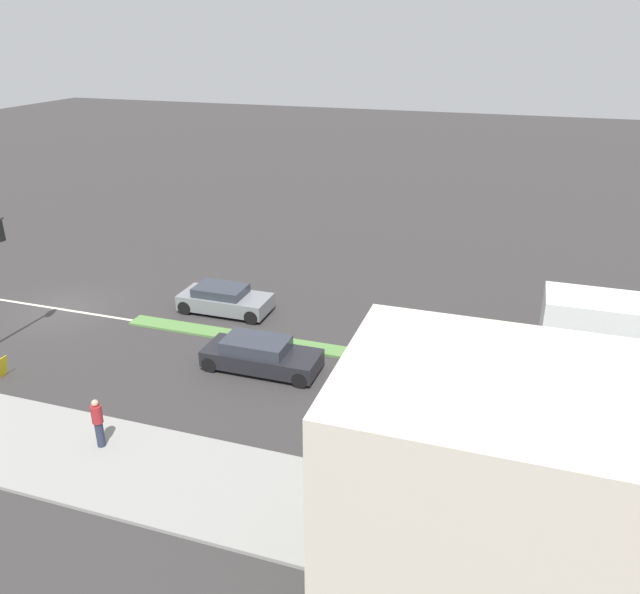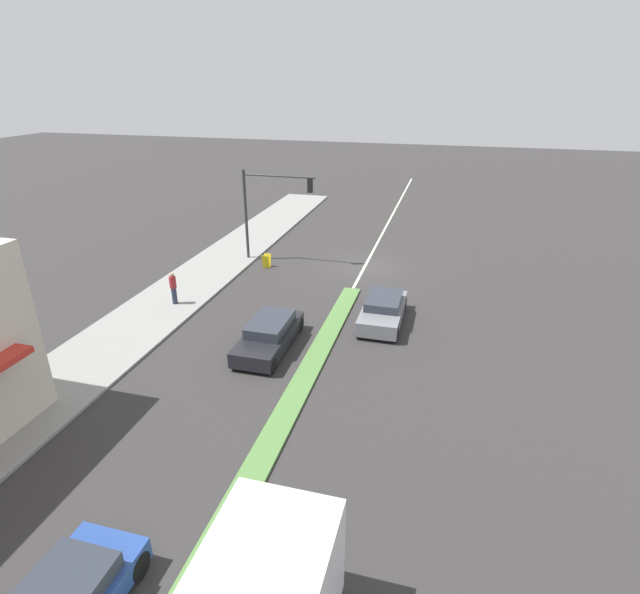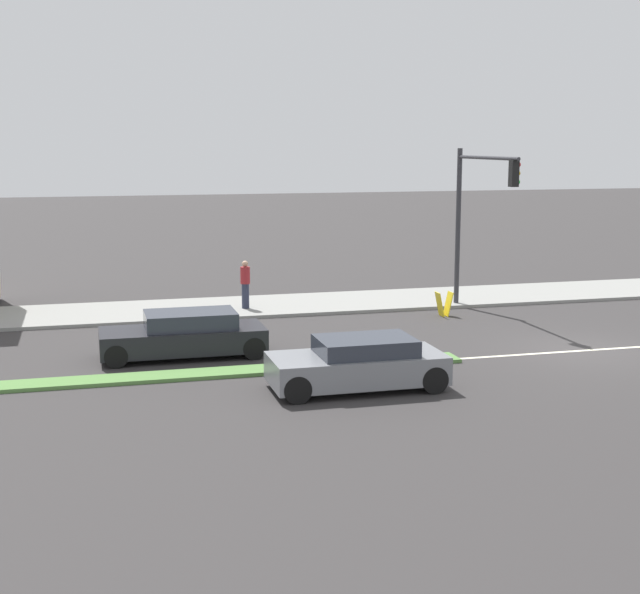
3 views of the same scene
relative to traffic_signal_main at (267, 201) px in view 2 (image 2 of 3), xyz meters
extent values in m
plane|color=#333030|center=(-6.12, 17.28, -3.90)|extent=(160.00, 160.00, 0.00)
cube|color=gray|center=(2.88, 17.78, -3.84)|extent=(4.00, 73.00, 0.12)
cube|color=beige|center=(-6.12, -0.72, -3.90)|extent=(0.16, 60.00, 0.01)
cylinder|color=#333338|center=(1.43, 0.01, -0.98)|extent=(0.18, 0.18, 5.60)
cylinder|color=#333338|center=(-0.82, 0.01, 1.52)|extent=(4.50, 0.12, 0.12)
cube|color=black|center=(-2.77, 0.01, 1.07)|extent=(0.28, 0.24, 0.84)
sphere|color=red|center=(-2.77, -0.12, 1.34)|extent=(0.18, 0.18, 0.18)
sphere|color=gold|center=(-2.77, -0.12, 1.07)|extent=(0.18, 0.18, 0.18)
sphere|color=green|center=(-2.77, -0.12, 0.80)|extent=(0.18, 0.18, 0.18)
cylinder|color=#282D42|center=(2.31, 7.68, -3.34)|extent=(0.26, 0.26, 0.89)
cylinder|color=maroon|center=(2.31, 7.68, -2.60)|extent=(0.34, 0.34, 0.59)
sphere|color=tan|center=(2.31, 7.68, -2.19)|extent=(0.22, 0.22, 0.22)
cube|color=yellow|center=(-0.28, 1.04, -3.47)|extent=(0.45, 0.21, 0.84)
cube|color=yellow|center=(-0.28, 1.36, -3.47)|extent=(0.45, 0.21, 0.84)
cylinder|color=black|center=(-4.76, 21.60, -3.56)|extent=(0.22, 0.68, 0.68)
cylinder|color=black|center=(-3.09, 21.60, -3.56)|extent=(0.22, 0.68, 0.68)
cube|color=black|center=(-3.92, 10.56, -3.40)|extent=(1.80, 4.54, 0.64)
cube|color=#2D333D|center=(-3.92, 10.33, -2.85)|extent=(1.53, 2.50, 0.46)
cylinder|color=black|center=(-4.73, 12.42, -3.58)|extent=(0.22, 0.63, 0.63)
cylinder|color=black|center=(-3.12, 12.42, -3.58)|extent=(0.22, 0.63, 0.63)
cylinder|color=black|center=(-4.73, 8.70, -3.58)|extent=(0.22, 0.63, 0.63)
cylinder|color=black|center=(-3.12, 8.70, -3.58)|extent=(0.22, 0.63, 0.63)
cube|color=slate|center=(-8.32, 6.83, -3.38)|extent=(1.86, 4.23, 0.68)
cube|color=#2D333D|center=(-8.32, 6.61, -2.83)|extent=(1.58, 2.33, 0.40)
cylinder|color=black|center=(-9.15, 8.51, -3.57)|extent=(0.22, 0.66, 0.66)
cylinder|color=black|center=(-7.50, 8.51, -3.57)|extent=(0.22, 0.66, 0.66)
cylinder|color=black|center=(-9.15, 5.14, -3.57)|extent=(0.22, 0.66, 0.66)
cylinder|color=black|center=(-7.50, 5.14, -3.57)|extent=(0.22, 0.66, 0.66)
camera|label=1|loc=(15.60, 19.36, 8.47)|focal=35.00mm
camera|label=2|loc=(-11.00, 28.34, 6.98)|focal=28.00mm
camera|label=3|loc=(-28.39, 13.04, 2.04)|focal=50.00mm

